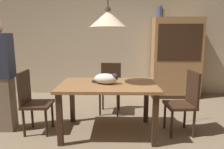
{
  "coord_description": "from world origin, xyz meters",
  "views": [
    {
      "loc": [
        0.02,
        -2.44,
        1.42
      ],
      "look_at": [
        -0.03,
        0.62,
        0.85
      ],
      "focal_mm": 32.51,
      "sensor_mm": 36.0,
      "label": 1
    }
  ],
  "objects_px": {
    "chair_far_back": "(110,86)",
    "pendant_lamp": "(108,19)",
    "hutch_bookcase": "(176,60)",
    "book_blue_wide": "(160,12)",
    "chair_right_side": "(185,100)",
    "dining_table": "(108,91)",
    "chair_left_side": "(32,99)",
    "person_standing": "(1,77)",
    "book_yellow_short": "(163,14)",
    "cat_sleeping": "(106,79)"
  },
  "relations": [
    {
      "from": "chair_far_back",
      "to": "pendant_lamp",
      "type": "distance_m",
      "value": 1.45
    },
    {
      "from": "chair_far_back",
      "to": "hutch_bookcase",
      "type": "height_order",
      "value": "hutch_bookcase"
    },
    {
      "from": "chair_far_back",
      "to": "book_blue_wide",
      "type": "relative_size",
      "value": 3.88
    },
    {
      "from": "pendant_lamp",
      "to": "hutch_bookcase",
      "type": "bearing_deg",
      "value": 51.24
    },
    {
      "from": "chair_right_side",
      "to": "book_blue_wide",
      "type": "bearing_deg",
      "value": 90.8
    },
    {
      "from": "dining_table",
      "to": "pendant_lamp",
      "type": "distance_m",
      "value": 1.01
    },
    {
      "from": "chair_left_side",
      "to": "chair_right_side",
      "type": "bearing_deg",
      "value": 0.19
    },
    {
      "from": "dining_table",
      "to": "chair_right_side",
      "type": "distance_m",
      "value": 1.14
    },
    {
      "from": "chair_far_back",
      "to": "person_standing",
      "type": "xyz_separation_m",
      "value": [
        -1.6,
        -0.82,
        0.32
      ]
    },
    {
      "from": "chair_right_side",
      "to": "book_yellow_short",
      "type": "height_order",
      "value": "book_yellow_short"
    },
    {
      "from": "dining_table",
      "to": "pendant_lamp",
      "type": "bearing_deg",
      "value": 126.87
    },
    {
      "from": "chair_left_side",
      "to": "pendant_lamp",
      "type": "height_order",
      "value": "pendant_lamp"
    },
    {
      "from": "chair_right_side",
      "to": "hutch_bookcase",
      "type": "height_order",
      "value": "hutch_bookcase"
    },
    {
      "from": "dining_table",
      "to": "hutch_bookcase",
      "type": "relative_size",
      "value": 0.76
    },
    {
      "from": "dining_table",
      "to": "book_blue_wide",
      "type": "relative_size",
      "value": 5.83
    },
    {
      "from": "hutch_bookcase",
      "to": "chair_left_side",
      "type": "bearing_deg",
      "value": -144.38
    },
    {
      "from": "chair_left_side",
      "to": "pendant_lamp",
      "type": "distance_m",
      "value": 1.61
    },
    {
      "from": "book_blue_wide",
      "to": "person_standing",
      "type": "distance_m",
      "value": 3.46
    },
    {
      "from": "person_standing",
      "to": "chair_left_side",
      "type": "bearing_deg",
      "value": -7.5
    },
    {
      "from": "chair_right_side",
      "to": "cat_sleeping",
      "type": "xyz_separation_m",
      "value": [
        -1.15,
        -0.0,
        0.32
      ]
    },
    {
      "from": "hutch_bookcase",
      "to": "book_blue_wide",
      "type": "relative_size",
      "value": 7.71
    },
    {
      "from": "hutch_bookcase",
      "to": "book_blue_wide",
      "type": "xyz_separation_m",
      "value": [
        -0.42,
        0.0,
        1.08
      ]
    },
    {
      "from": "pendant_lamp",
      "to": "hutch_bookcase",
      "type": "xyz_separation_m",
      "value": [
        1.52,
        1.9,
        -0.77
      ]
    },
    {
      "from": "hutch_bookcase",
      "to": "chair_far_back",
      "type": "bearing_deg",
      "value": -146.05
    },
    {
      "from": "chair_left_side",
      "to": "chair_far_back",
      "type": "bearing_deg",
      "value": 37.76
    },
    {
      "from": "book_yellow_short",
      "to": "dining_table",
      "type": "bearing_deg",
      "value": -121.56
    },
    {
      "from": "book_yellow_short",
      "to": "person_standing",
      "type": "xyz_separation_m",
      "value": [
        -2.76,
        -1.84,
        -1.11
      ]
    },
    {
      "from": "dining_table",
      "to": "pendant_lamp",
      "type": "height_order",
      "value": "pendant_lamp"
    },
    {
      "from": "chair_far_back",
      "to": "book_blue_wide",
      "type": "bearing_deg",
      "value": 43.06
    },
    {
      "from": "book_blue_wide",
      "to": "dining_table",
      "type": "bearing_deg",
      "value": -120.11
    },
    {
      "from": "chair_right_side",
      "to": "chair_left_side",
      "type": "bearing_deg",
      "value": -179.81
    },
    {
      "from": "dining_table",
      "to": "cat_sleeping",
      "type": "xyz_separation_m",
      "value": [
        -0.02,
        0.0,
        0.18
      ]
    },
    {
      "from": "book_yellow_short",
      "to": "chair_right_side",
      "type": "bearing_deg",
      "value": -91.17
    },
    {
      "from": "chair_far_back",
      "to": "dining_table",
      "type": "bearing_deg",
      "value": -90.54
    },
    {
      "from": "chair_left_side",
      "to": "person_standing",
      "type": "xyz_separation_m",
      "value": [
        -0.47,
        0.06,
        0.32
      ]
    },
    {
      "from": "chair_right_side",
      "to": "pendant_lamp",
      "type": "bearing_deg",
      "value": -179.73
    },
    {
      "from": "chair_far_back",
      "to": "book_yellow_short",
      "type": "height_order",
      "value": "book_yellow_short"
    },
    {
      "from": "dining_table",
      "to": "chair_left_side",
      "type": "relative_size",
      "value": 1.51
    },
    {
      "from": "hutch_bookcase",
      "to": "pendant_lamp",
      "type": "bearing_deg",
      "value": -128.76
    },
    {
      "from": "cat_sleeping",
      "to": "hutch_bookcase",
      "type": "distance_m",
      "value": 2.45
    },
    {
      "from": "pendant_lamp",
      "to": "book_blue_wide",
      "type": "height_order",
      "value": "pendant_lamp"
    },
    {
      "from": "cat_sleeping",
      "to": "book_blue_wide",
      "type": "bearing_deg",
      "value": 59.3
    },
    {
      "from": "hutch_bookcase",
      "to": "book_yellow_short",
      "type": "distance_m",
      "value": 1.11
    },
    {
      "from": "book_blue_wide",
      "to": "book_yellow_short",
      "type": "distance_m",
      "value": 0.07
    },
    {
      "from": "dining_table",
      "to": "person_standing",
      "type": "height_order",
      "value": "person_standing"
    },
    {
      "from": "dining_table",
      "to": "chair_far_back",
      "type": "distance_m",
      "value": 0.89
    },
    {
      "from": "book_blue_wide",
      "to": "book_yellow_short",
      "type": "height_order",
      "value": "book_blue_wide"
    },
    {
      "from": "pendant_lamp",
      "to": "cat_sleeping",
      "type": "bearing_deg",
      "value": 173.77
    },
    {
      "from": "chair_far_back",
      "to": "cat_sleeping",
      "type": "relative_size",
      "value": 2.32
    },
    {
      "from": "pendant_lamp",
      "to": "book_yellow_short",
      "type": "bearing_deg",
      "value": 58.44
    }
  ]
}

